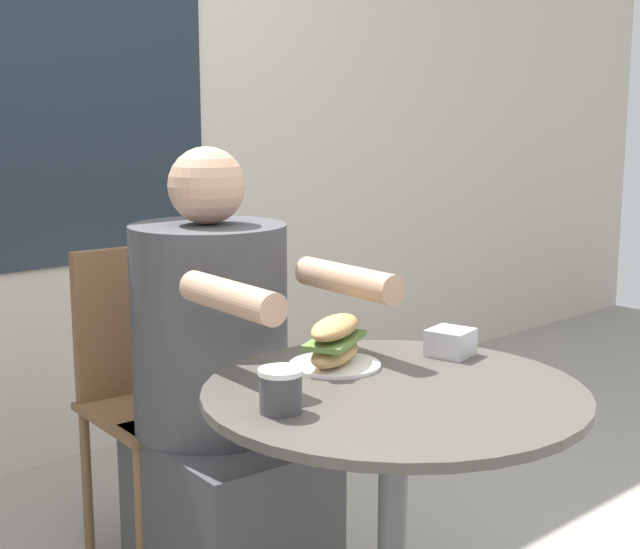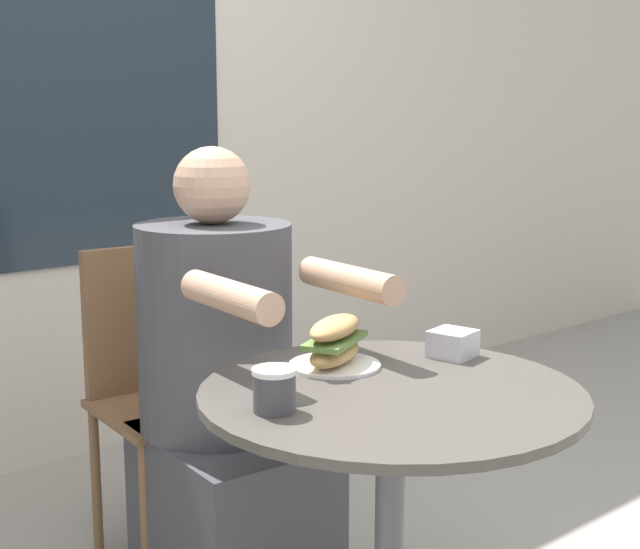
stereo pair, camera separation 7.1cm
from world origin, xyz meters
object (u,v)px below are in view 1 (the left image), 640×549
at_px(seated_diner, 220,414).
at_px(drink_cup, 281,390).
at_px(sandwich_on_plate, 335,344).
at_px(diner_chair, 149,374).
at_px(cafe_table, 393,475).

distance_m(seated_diner, drink_cup, 0.65).
xyz_separation_m(seated_diner, sandwich_on_plate, (0.02, -0.40, 0.26)).
bearing_deg(diner_chair, cafe_table, 94.01).
distance_m(sandwich_on_plate, drink_cup, 0.31).
xyz_separation_m(cafe_table, seated_diner, (-0.00, 0.59, -0.02)).
height_order(diner_chair, sandwich_on_plate, diner_chair).
bearing_deg(seated_diner, drink_cup, 69.37).
distance_m(cafe_table, drink_cup, 0.34).
height_order(cafe_table, seated_diner, seated_diner).
relative_size(diner_chair, drink_cup, 10.56).
bearing_deg(seated_diner, diner_chair, -87.23).
bearing_deg(sandwich_on_plate, drink_cup, -151.74).
distance_m(diner_chair, seated_diner, 0.35).
distance_m(diner_chair, sandwich_on_plate, 0.78).
bearing_deg(diner_chair, seated_diner, 92.77).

